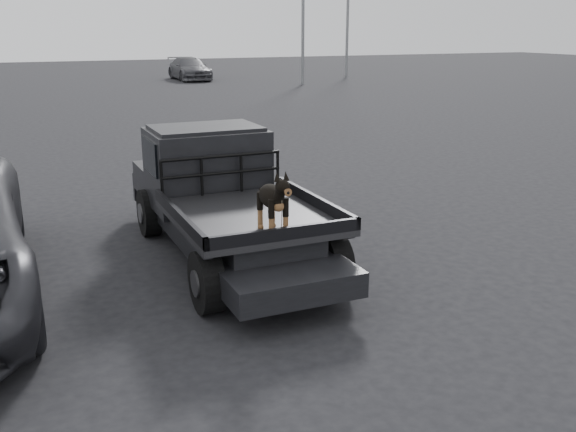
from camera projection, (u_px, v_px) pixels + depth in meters
name	position (u px, v px, depth m)	size (l,w,h in m)	color
ground	(278.00, 286.00, 8.40)	(120.00, 120.00, 0.00)	black
flatbed_ute	(228.00, 227.00, 9.32)	(2.00, 5.40, 0.92)	black
ute_cab	(206.00, 155.00, 9.90)	(1.72, 1.30, 0.88)	black
headache_rack	(222.00, 175.00, 9.28)	(1.80, 0.08, 0.55)	black
dog	(272.00, 202.00, 7.51)	(0.32, 0.60, 0.74)	black
distant_car_b	(189.00, 69.00, 40.34)	(1.94, 4.77, 1.39)	#434348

